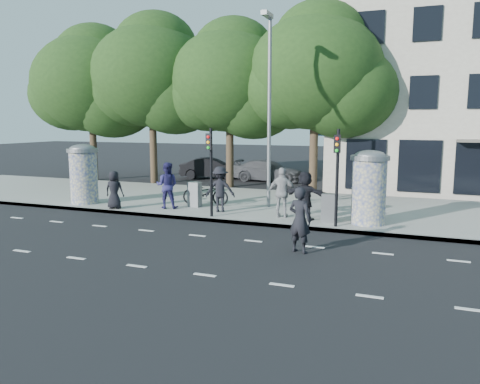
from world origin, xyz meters
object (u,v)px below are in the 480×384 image
at_px(cabinet_right, 329,208).
at_px(car_right, 268,171).
at_px(ped_d, 220,189).
at_px(man_road, 300,220).
at_px(cabinet_left, 195,194).
at_px(ped_c, 167,185).
at_px(car_mid, 212,168).
at_px(bicycle, 205,193).
at_px(traffic_pole_near, 211,163).
at_px(ped_a, 114,190).
at_px(ped_e, 282,193).
at_px(street_lamp, 269,97).
at_px(traffic_pole_far, 337,168).
at_px(ped_f, 305,196).
at_px(ad_column_right, 369,186).
at_px(ad_column_left, 84,172).

distance_m(cabinet_right, car_right, 13.13).
height_order(ped_d, man_road, ped_d).
bearing_deg(car_right, cabinet_left, -178.99).
relative_size(ped_c, car_mid, 0.47).
xyz_separation_m(bicycle, car_right, (-0.36, 10.07, -0.03)).
relative_size(traffic_pole_near, ped_d, 1.84).
xyz_separation_m(ped_a, ped_e, (7.10, 0.83, 0.16)).
distance_m(traffic_pole_near, bicycle, 3.00).
bearing_deg(ped_e, car_right, -76.14).
bearing_deg(ped_d, ped_a, -6.20).
bearing_deg(bicycle, man_road, -143.05).
relative_size(street_lamp, man_road, 4.12).
xyz_separation_m(street_lamp, ped_e, (1.20, -1.95, -3.68)).
bearing_deg(ped_a, traffic_pole_far, 168.66).
bearing_deg(traffic_pole_near, ped_f, 11.80).
relative_size(ped_f, cabinet_right, 1.74).
bearing_deg(ad_column_right, street_lamp, 156.27).
distance_m(traffic_pole_near, man_road, 5.46).
distance_m(ped_d, ped_f, 3.62).
height_order(traffic_pole_near, ped_e, traffic_pole_near).
height_order(ad_column_left, car_right, ad_column_left).
distance_m(ad_column_right, man_road, 4.35).
distance_m(bicycle, car_right, 10.08).
relative_size(ad_column_right, cabinet_right, 2.51).
bearing_deg(street_lamp, cabinet_left, -158.57).
bearing_deg(traffic_pole_far, cabinet_left, 165.17).
distance_m(street_lamp, cabinet_right, 5.56).
height_order(ad_column_left, man_road, ad_column_left).
relative_size(ad_column_left, car_right, 0.58).
height_order(ped_c, car_mid, ped_c).
bearing_deg(ped_d, traffic_pole_near, 75.13).
relative_size(ad_column_right, ped_f, 1.44).
relative_size(bicycle, cabinet_left, 1.92).
height_order(street_lamp, ped_d, street_lamp).
relative_size(traffic_pole_far, man_road, 1.75).
bearing_deg(ad_column_left, cabinet_left, 10.93).
distance_m(ped_a, ped_e, 7.16).
height_order(ad_column_left, car_mid, ad_column_left).
relative_size(ad_column_right, traffic_pole_near, 0.78).
bearing_deg(cabinet_left, ped_a, -148.25).
distance_m(street_lamp, ped_e, 4.34).
height_order(ped_e, cabinet_right, ped_e).
bearing_deg(bicycle, cabinet_right, -114.60).
relative_size(traffic_pole_near, cabinet_right, 3.22).
xyz_separation_m(ped_e, cabinet_left, (-4.15, 0.79, -0.42)).
bearing_deg(cabinet_right, cabinet_left, 167.12).
bearing_deg(ped_f, car_mid, -48.02).
bearing_deg(street_lamp, ad_column_right, -23.73).
height_order(ad_column_right, ped_f, ad_column_right).
relative_size(ad_column_right, bicycle, 1.28).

